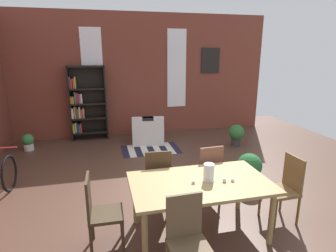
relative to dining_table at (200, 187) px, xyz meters
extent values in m
plane|color=#503529|center=(-0.17, 0.83, -0.66)|extent=(10.34, 10.34, 0.00)
cube|color=brown|center=(-0.17, 4.87, 1.03)|extent=(7.68, 0.12, 3.37)
cube|color=white|center=(-1.34, 4.80, 1.19)|extent=(0.55, 0.02, 2.19)
cube|color=white|center=(1.00, 4.80, 1.19)|extent=(0.55, 0.02, 2.19)
cube|color=#937F4E|center=(0.00, 0.00, 0.06)|extent=(1.77, 1.03, 0.04)
cylinder|color=#937F4E|center=(-0.78, -0.41, -0.31)|extent=(0.07, 0.07, 0.70)
cylinder|color=#937F4E|center=(0.78, -0.41, -0.31)|extent=(0.07, 0.07, 0.70)
cylinder|color=#937F4E|center=(-0.78, 0.41, -0.31)|extent=(0.07, 0.07, 0.70)
cylinder|color=#937F4E|center=(0.78, 0.41, -0.31)|extent=(0.07, 0.07, 0.70)
cylinder|color=silver|center=(0.11, 0.00, 0.19)|extent=(0.14, 0.14, 0.23)
cylinder|color=silver|center=(0.40, -0.09, 0.10)|extent=(0.04, 0.04, 0.04)
cylinder|color=silver|center=(-0.10, -0.03, 0.10)|extent=(0.04, 0.04, 0.04)
cylinder|color=silver|center=(0.29, -0.08, 0.10)|extent=(0.04, 0.04, 0.05)
cube|color=brown|center=(1.18, 0.00, -0.21)|extent=(0.41, 0.41, 0.04)
cube|color=brown|center=(1.37, 0.01, 0.04)|extent=(0.04, 0.38, 0.50)
cylinder|color=brown|center=(1.00, 0.17, -0.45)|extent=(0.04, 0.04, 0.43)
cylinder|color=brown|center=(1.01, -0.19, -0.45)|extent=(0.04, 0.04, 0.43)
cylinder|color=brown|center=(1.36, 0.19, -0.45)|extent=(0.04, 0.04, 0.43)
cylinder|color=brown|center=(1.37, -0.17, -0.45)|extent=(0.04, 0.04, 0.43)
cube|color=#3B2D1C|center=(-1.18, 0.00, -0.21)|extent=(0.41, 0.41, 0.04)
cube|color=#3B2D1C|center=(-1.37, 0.00, 0.04)|extent=(0.04, 0.38, 0.50)
cylinder|color=#3B2D1C|center=(-1.01, -0.18, -0.45)|extent=(0.04, 0.04, 0.43)
cylinder|color=#3B2D1C|center=(-1.00, 0.18, -0.45)|extent=(0.04, 0.04, 0.43)
cylinder|color=#3B2D1C|center=(-1.37, -0.18, -0.45)|extent=(0.04, 0.04, 0.43)
cylinder|color=#3B2D1C|center=(-1.36, 0.18, -0.45)|extent=(0.04, 0.04, 0.43)
cube|color=brown|center=(0.40, 0.81, -0.21)|extent=(0.42, 0.42, 0.04)
cube|color=brown|center=(0.41, 0.63, 0.04)|extent=(0.38, 0.05, 0.50)
cylinder|color=brown|center=(0.57, 1.00, -0.45)|extent=(0.04, 0.04, 0.43)
cylinder|color=brown|center=(0.21, 0.98, -0.45)|extent=(0.04, 0.04, 0.43)
cylinder|color=brown|center=(0.59, 0.64, -0.45)|extent=(0.04, 0.04, 0.43)
cylinder|color=brown|center=(0.23, 0.62, -0.45)|extent=(0.04, 0.04, 0.43)
cube|color=#3E2C1A|center=(-0.40, 0.81, -0.21)|extent=(0.43, 0.43, 0.04)
cube|color=#3E2C1A|center=(-0.41, 0.63, 0.04)|extent=(0.38, 0.06, 0.50)
cylinder|color=#3E2C1A|center=(-0.21, 0.98, -0.45)|extent=(0.04, 0.04, 0.43)
cylinder|color=#3E2C1A|center=(-0.56, 1.01, -0.45)|extent=(0.04, 0.04, 0.43)
cylinder|color=#3E2C1A|center=(-0.23, 0.62, -0.45)|extent=(0.04, 0.04, 0.43)
cylinder|color=#3E2C1A|center=(-0.59, 0.65, -0.45)|extent=(0.04, 0.04, 0.43)
cube|color=brown|center=(-0.40, -0.81, -0.21)|extent=(0.41, 0.41, 0.04)
cube|color=brown|center=(-0.40, -0.63, 0.04)|extent=(0.38, 0.04, 0.50)
cube|color=black|center=(-1.97, 4.60, 0.33)|extent=(0.04, 0.32, 1.98)
cube|color=black|center=(-1.04, 4.60, 0.33)|extent=(0.04, 0.32, 1.98)
cube|color=black|center=(-1.50, 4.75, 0.33)|extent=(0.96, 0.01, 1.98)
cube|color=black|center=(-1.50, 4.60, -0.46)|extent=(0.92, 0.32, 0.04)
cube|color=gold|center=(-1.93, 4.60, -0.32)|extent=(0.04, 0.25, 0.24)
cube|color=gold|center=(-1.87, 4.60, -0.31)|extent=(0.04, 0.18, 0.26)
cube|color=#284C8C|center=(-1.82, 4.60, -0.32)|extent=(0.03, 0.18, 0.25)
cube|color=#284C8C|center=(-1.78, 4.60, -0.34)|extent=(0.04, 0.26, 0.21)
cube|color=#B22D28|center=(-1.74, 4.60, -0.32)|extent=(0.04, 0.27, 0.25)
cube|color=black|center=(-1.50, 4.60, -0.07)|extent=(0.92, 0.32, 0.04)
cube|color=white|center=(-1.92, 4.60, 0.09)|extent=(0.05, 0.23, 0.27)
cube|color=orange|center=(-1.86, 4.60, 0.11)|extent=(0.04, 0.19, 0.32)
cube|color=#33724C|center=(-1.82, 4.60, 0.11)|extent=(0.03, 0.19, 0.30)
cube|color=#8C4C8C|center=(-1.79, 4.60, 0.08)|extent=(0.03, 0.17, 0.26)
cube|color=gold|center=(-1.74, 4.60, 0.11)|extent=(0.04, 0.24, 0.31)
cube|color=#8C4C8C|center=(-1.69, 4.60, 0.07)|extent=(0.04, 0.21, 0.23)
cube|color=orange|center=(-1.64, 4.60, 0.09)|extent=(0.04, 0.19, 0.26)
cube|color=black|center=(-1.50, 4.60, 0.33)|extent=(0.92, 0.32, 0.04)
cube|color=orange|center=(-1.92, 4.60, 0.45)|extent=(0.05, 0.23, 0.19)
cube|color=orange|center=(-1.88, 4.60, 0.44)|extent=(0.04, 0.26, 0.19)
cube|color=#33724C|center=(-1.82, 4.60, 0.50)|extent=(0.04, 0.21, 0.30)
cube|color=#B22D28|center=(-1.77, 4.60, 0.49)|extent=(0.04, 0.18, 0.28)
cube|color=#8C4C8C|center=(-1.72, 4.60, 0.48)|extent=(0.04, 0.21, 0.26)
cube|color=white|center=(-1.67, 4.60, 0.47)|extent=(0.04, 0.18, 0.24)
cube|color=black|center=(-1.50, 4.60, 0.73)|extent=(0.92, 0.32, 0.04)
cube|color=#8C4C8C|center=(-1.93, 4.60, 0.90)|extent=(0.03, 0.18, 0.29)
cube|color=#B22D28|center=(-1.89, 4.60, 0.87)|extent=(0.04, 0.25, 0.24)
cube|color=orange|center=(-1.83, 4.60, 0.88)|extent=(0.03, 0.17, 0.25)
cube|color=gold|center=(-1.79, 4.60, 0.90)|extent=(0.03, 0.25, 0.30)
cube|color=black|center=(-1.50, 4.60, 1.30)|extent=(0.92, 0.32, 0.04)
cube|color=silver|center=(-0.02, 3.96, -0.46)|extent=(0.89, 0.89, 0.40)
cube|color=silver|center=(-0.06, 3.64, -0.09)|extent=(0.81, 0.26, 0.35)
cube|color=silver|center=(0.32, 3.92, -0.19)|extent=(0.21, 0.73, 0.15)
cube|color=silver|center=(-0.35, 4.00, -0.19)|extent=(0.21, 0.73, 0.15)
cube|color=black|center=(-0.06, 3.64, 0.05)|extent=(0.30, 0.20, 0.08)
torus|color=black|center=(-2.78, 1.90, -0.36)|extent=(0.08, 0.64, 0.64)
cylinder|color=#B23333|center=(-2.78, 1.80, 0.14)|extent=(0.44, 0.05, 0.02)
cylinder|color=#333338|center=(1.31, 1.04, -0.55)|extent=(0.28, 0.28, 0.21)
sphere|color=#235B2D|center=(1.31, 1.04, -0.27)|extent=(0.44, 0.44, 0.44)
cylinder|color=silver|center=(-2.95, 4.00, -0.58)|extent=(0.23, 0.23, 0.16)
sphere|color=#387F42|center=(-2.95, 4.00, -0.39)|extent=(0.27, 0.27, 0.27)
cylinder|color=#333338|center=(2.12, 3.11, -0.56)|extent=(0.23, 0.23, 0.20)
sphere|color=#2D6B33|center=(2.12, 3.11, -0.30)|extent=(0.39, 0.39, 0.39)
cube|color=#1E1E33|center=(-0.67, 3.34, -0.66)|extent=(0.16, 0.88, 0.01)
cube|color=silver|center=(-0.52, 3.34, -0.66)|extent=(0.16, 0.88, 0.01)
cube|color=#1E1E33|center=(-0.36, 3.34, -0.66)|extent=(0.16, 0.88, 0.01)
cube|color=silver|center=(-0.21, 3.34, -0.66)|extent=(0.16, 0.88, 0.01)
cube|color=#1E1E33|center=(-0.05, 3.34, -0.66)|extent=(0.16, 0.88, 0.01)
cube|color=silver|center=(0.11, 3.34, -0.66)|extent=(0.16, 0.88, 0.01)
cube|color=#1E1E33|center=(0.26, 3.34, -0.66)|extent=(0.16, 0.88, 0.01)
cube|color=silver|center=(0.42, 3.34, -0.66)|extent=(0.16, 0.88, 0.01)
cube|color=#1E1E33|center=(0.58, 3.34, -0.66)|extent=(0.16, 0.88, 0.01)
cube|color=black|center=(2.02, 4.79, 1.42)|extent=(0.56, 0.03, 0.72)
camera|label=1|loc=(-1.15, -3.00, 1.66)|focal=29.54mm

